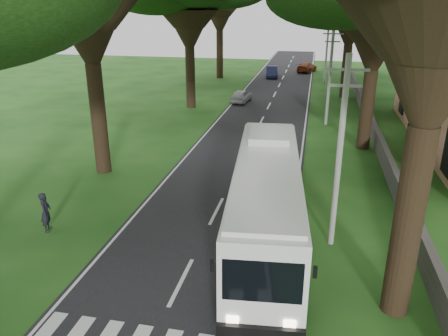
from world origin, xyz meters
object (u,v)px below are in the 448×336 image
pole_mid (330,75)px  distant_car_c (307,67)px  pedestrian (46,212)px  coach_bus (266,199)px  distant_car_a (241,96)px  distant_car_b (272,72)px  pole_near (340,152)px  pole_far (327,50)px

pole_mid → distant_car_c: size_ratio=1.66×
pedestrian → coach_bus: bearing=-102.3°
coach_bus → distant_car_c: coach_bus is taller
pole_mid → distant_car_a: bearing=139.7°
coach_bus → distant_car_c: (0.31, 50.28, -1.27)m
pole_mid → distant_car_b: bearing=106.5°
distant_car_a → pedestrian: (-4.10, -28.62, 0.25)m
pole_near → coach_bus: size_ratio=0.63×
pole_near → distant_car_a: size_ratio=2.12×
pole_near → coach_bus: bearing=-172.6°
pole_mid → pedestrian: pole_mid is taller
distant_car_b → coach_bus: bearing=-91.2°
distant_car_a → coach_bus: bearing=109.2°
pole_mid → distant_car_c: bearing=94.8°
distant_car_a → distant_car_b: (1.42, 16.72, 0.09)m
pole_far → pedestrian: 43.42m
pole_far → pole_near: bearing=-90.0°
pole_near → distant_car_c: size_ratio=1.66×
pole_mid → distant_car_a: pole_mid is taller
coach_bus → distant_car_b: bearing=90.1°
coach_bus → pedestrian: coach_bus is taller
pole_far → distant_car_b: size_ratio=1.80×
distant_car_c → pedestrian: pedestrian is taller
pole_far → distant_car_b: (-7.08, 3.92, -3.42)m
pole_near → pedestrian: bearing=-173.6°
distant_car_b → distant_car_c: (4.58, 5.99, -0.03)m
distant_car_b → distant_car_a: bearing=-101.6°
pole_near → coach_bus: pole_near is taller
pole_far → distant_car_a: bearing=-123.6°
pole_near → distant_car_a: 28.71m
pole_far → distant_car_b: bearing=151.0°
pole_mid → distant_car_c: pole_mid is taller
pole_near → pedestrian: (-12.60, -1.42, -3.25)m
pole_near → distant_car_c: (-2.50, 49.91, -3.45)m
distant_car_c → pole_near: bearing=108.8°
pole_far → distant_car_b: pole_far is taller
distant_car_a → distant_car_c: size_ratio=0.78×
distant_car_c → pedestrian: bearing=94.8°
pole_mid → distant_car_a: 11.68m
distant_car_c → distant_car_a: bearing=91.2°
pole_near → pole_mid: (0.00, 20.00, 0.00)m
coach_bus → pole_far: bearing=80.6°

